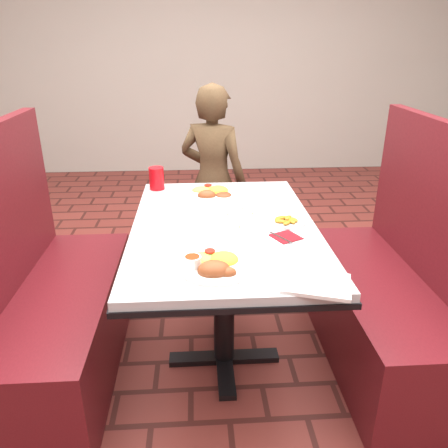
{
  "coord_description": "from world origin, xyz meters",
  "views": [
    {
      "loc": [
        -0.11,
        -1.76,
        1.5
      ],
      "look_at": [
        0.0,
        0.0,
        0.75
      ],
      "focal_mm": 35.0,
      "sensor_mm": 36.0,
      "label": 1
    }
  ],
  "objects": [
    {
      "name": "diner_person",
      "position": [
        -0.01,
        1.04,
        0.63
      ],
      "size": [
        0.54,
        0.46,
        1.26
      ],
      "primitive_type": "imported",
      "rotation": [
        0.0,
        0.0,
        2.71
      ],
      "color": "brown",
      "rests_on": "ground"
    },
    {
      "name": "far_dinner_plate",
      "position": [
        -0.04,
        0.38,
        0.78
      ],
      "size": [
        0.27,
        0.27,
        0.07
      ],
      "rotation": [
        0.0,
        0.0,
        0.22
      ],
      "color": "white",
      "rests_on": "dining_table"
    },
    {
      "name": "maroon_napkin",
      "position": [
        0.25,
        -0.16,
        0.75
      ],
      "size": [
        0.14,
        0.14,
        0.0
      ],
      "primitive_type": "cube",
      "rotation": [
        0.0,
        0.0,
        0.46
      ],
      "color": "maroon",
      "rests_on": "dining_table"
    },
    {
      "name": "booth_bench_left",
      "position": [
        -0.8,
        0.0,
        0.33
      ],
      "size": [
        0.47,
        1.2,
        1.17
      ],
      "color": "maroon",
      "rests_on": "ground"
    },
    {
      "name": "booth_bench_right",
      "position": [
        0.8,
        0.0,
        0.33
      ],
      "size": [
        0.47,
        1.2,
        1.17
      ],
      "color": "maroon",
      "rests_on": "ground"
    },
    {
      "name": "plantain_plate",
      "position": [
        0.28,
        -0.01,
        0.76
      ],
      "size": [
        0.16,
        0.16,
        0.02
      ],
      "rotation": [
        0.0,
        0.0,
        0.13
      ],
      "color": "white",
      "rests_on": "dining_table"
    },
    {
      "name": "near_dinner_plate",
      "position": [
        -0.06,
        -0.4,
        0.78
      ],
      "size": [
        0.26,
        0.26,
        0.08
      ],
      "rotation": [
        0.0,
        0.0,
        0.01
      ],
      "color": "white",
      "rests_on": "dining_table"
    },
    {
      "name": "fork_utensil",
      "position": [
        -0.08,
        -0.41,
        0.76
      ],
      "size": [
        0.06,
        0.13,
        0.0
      ],
      "primitive_type": "cube",
      "rotation": [
        0.0,
        0.0,
        -0.43
      ],
      "color": "silver",
      "rests_on": "dining_table"
    },
    {
      "name": "knife_utensil",
      "position": [
        -0.12,
        -0.4,
        0.76
      ],
      "size": [
        0.04,
        0.17,
        0.0
      ],
      "primitive_type": "cube",
      "rotation": [
        0.0,
        0.0,
        0.16
      ],
      "color": "silver",
      "rests_on": "dining_table"
    },
    {
      "name": "lettuce_shreds",
      "position": [
        0.04,
        0.06,
        0.75
      ],
      "size": [
        0.28,
        0.32,
        0.0
      ],
      "primitive_type": null,
      "color": "#96C34E",
      "rests_on": "dining_table"
    },
    {
      "name": "dining_table",
      "position": [
        0.0,
        0.0,
        0.65
      ],
      "size": [
        0.81,
        1.21,
        0.75
      ],
      "color": "silver",
      "rests_on": "ground"
    },
    {
      "name": "paper_napkin",
      "position": [
        0.27,
        -0.54,
        0.76
      ],
      "size": [
        0.26,
        0.22,
        0.01
      ],
      "primitive_type": "cube",
      "rotation": [
        0.0,
        0.0,
        -0.31
      ],
      "color": "white",
      "rests_on": "dining_table"
    },
    {
      "name": "spoon_utensil",
      "position": [
        0.22,
        -0.17,
        0.75
      ],
      "size": [
        0.08,
        0.11,
        0.0
      ],
      "primitive_type": "cube",
      "rotation": [
        0.0,
        0.0,
        0.57
      ],
      "color": "silver",
      "rests_on": "dining_table"
    },
    {
      "name": "red_tumbler",
      "position": [
        -0.33,
        0.51,
        0.81
      ],
      "size": [
        0.08,
        0.08,
        0.12
      ],
      "primitive_type": "cylinder",
      "color": "red",
      "rests_on": "dining_table"
    }
  ]
}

